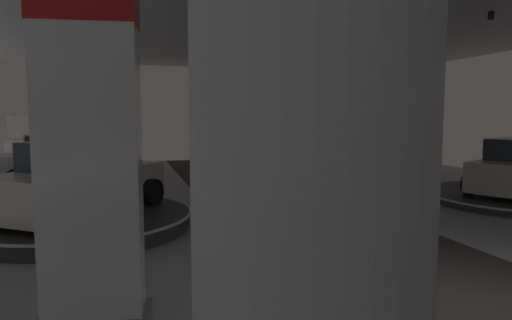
# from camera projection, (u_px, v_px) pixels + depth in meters

# --- Properties ---
(ground) EXTENTS (24.00, 44.00, 0.06)m
(ground) POSITION_uv_depth(u_px,v_px,m) (478.00, 317.00, 5.96)
(ground) COLOR #B2B2B7
(column_left) EXTENTS (1.30, 1.30, 5.50)m
(column_left) POSITION_uv_depth(u_px,v_px,m) (312.00, 96.00, 2.38)
(column_left) COLOR silver
(column_left) RESTS_ON ground
(brand_sign_pylon) EXTENTS (1.34, 0.80, 4.58)m
(brand_sign_pylon) POSITION_uv_depth(u_px,v_px,m) (90.00, 141.00, 5.08)
(brand_sign_pylon) COLOR slate
(brand_sign_pylon) RESTS_ON ground
(display_platform_deep_left) EXTENTS (5.75, 5.75, 0.32)m
(display_platform_deep_left) POSITION_uv_depth(u_px,v_px,m) (71.00, 169.00, 20.90)
(display_platform_deep_left) COLOR #333338
(display_platform_deep_left) RESTS_ON ground
(pickup_truck_deep_left) EXTENTS (4.77, 5.54, 2.30)m
(pickup_truck_deep_left) POSITION_uv_depth(u_px,v_px,m) (65.00, 146.00, 20.49)
(pickup_truck_deep_left) COLOR silver
(pickup_truck_deep_left) RESTS_ON display_platform_deep_left
(display_platform_deep_right) EXTENTS (5.62, 5.62, 0.34)m
(display_platform_deep_right) POSITION_uv_depth(u_px,v_px,m) (343.00, 160.00, 25.10)
(display_platform_deep_right) COLOR #333338
(display_platform_deep_right) RESTS_ON ground
(display_car_deep_right) EXTENTS (3.47, 4.57, 1.71)m
(display_car_deep_right) POSITION_uv_depth(u_px,v_px,m) (343.00, 143.00, 25.04)
(display_car_deep_right) COLOR red
(display_car_deep_right) RESTS_ON display_platform_deep_right
(display_platform_mid_left) EXTENTS (5.09, 5.09, 0.37)m
(display_platform_mid_left) POSITION_uv_depth(u_px,v_px,m) (82.00, 221.00, 10.48)
(display_platform_mid_left) COLOR #333338
(display_platform_mid_left) RESTS_ON ground
(display_car_mid_left) EXTENTS (3.99, 4.42, 1.71)m
(display_car_mid_left) POSITION_uv_depth(u_px,v_px,m) (79.00, 181.00, 10.36)
(display_car_mid_left) COLOR silver
(display_car_mid_left) RESTS_ON display_platform_mid_left
(display_platform_far_left) EXTENTS (4.73, 4.73, 0.26)m
(display_platform_far_left) POSITION_uv_depth(u_px,v_px,m) (61.00, 186.00, 15.99)
(display_platform_far_left) COLOR silver
(display_platform_far_left) RESTS_ON ground
(display_car_far_left) EXTENTS (4.49, 2.94, 1.71)m
(display_car_far_left) POSITION_uv_depth(u_px,v_px,m) (59.00, 161.00, 15.89)
(display_car_far_left) COLOR silver
(display_car_far_left) RESTS_ON display_platform_far_left
(visitor_walking_near) EXTENTS (0.32, 0.32, 1.59)m
(visitor_walking_near) POSITION_uv_depth(u_px,v_px,m) (319.00, 168.00, 14.83)
(visitor_walking_near) COLOR black
(visitor_walking_near) RESTS_ON ground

